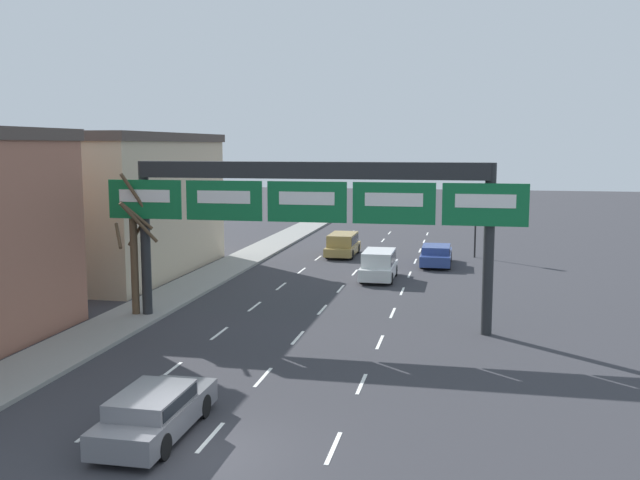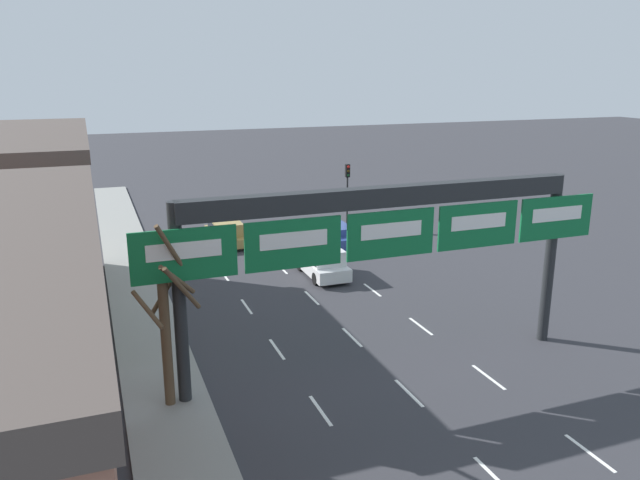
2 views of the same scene
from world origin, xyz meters
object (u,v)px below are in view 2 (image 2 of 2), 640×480
(suv_gold, at_px, (225,230))
(traffic_light_near_gantry, at_px, (348,183))
(car_blue, at_px, (335,234))
(tree_bare_second, at_px, (166,317))
(sign_gantry, at_px, (388,225))
(suv_white, at_px, (322,259))

(suv_gold, height_order, traffic_light_near_gantry, traffic_light_near_gantry)
(car_blue, bearing_deg, suv_gold, 157.86)
(suv_gold, relative_size, traffic_light_near_gantry, 1.03)
(car_blue, distance_m, suv_gold, 7.06)
(suv_gold, height_order, tree_bare_second, tree_bare_second)
(sign_gantry, relative_size, tree_bare_second, 2.81)
(car_blue, xyz_separation_m, suv_gold, (-6.53, 2.66, 0.17))
(suv_gold, distance_m, traffic_light_near_gantry, 9.36)
(suv_gold, xyz_separation_m, tree_bare_second, (-6.04, -19.48, 2.40))
(car_blue, relative_size, tree_bare_second, 0.76)
(car_blue, height_order, suv_white, suv_white)
(sign_gantry, height_order, suv_white, sign_gantry)
(suv_white, xyz_separation_m, traffic_light_near_gantry, (5.48, 9.41, 2.31))
(car_blue, relative_size, suv_white, 1.13)
(sign_gantry, height_order, tree_bare_second, sign_gantry)
(suv_white, bearing_deg, suv_gold, 112.88)
(sign_gantry, relative_size, car_blue, 3.71)
(car_blue, relative_size, traffic_light_near_gantry, 1.06)
(traffic_light_near_gantry, distance_m, tree_bare_second, 25.48)
(sign_gantry, distance_m, car_blue, 18.03)
(sign_gantry, distance_m, traffic_light_near_gantry, 21.80)
(traffic_light_near_gantry, bearing_deg, sign_gantry, -109.31)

